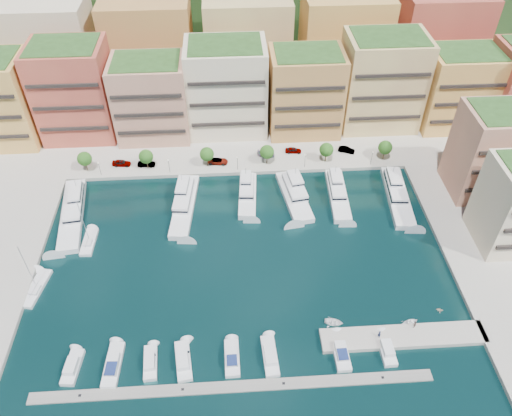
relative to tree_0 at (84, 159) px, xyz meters
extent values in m
plane|color=black|center=(40.00, -33.50, -4.74)|extent=(400.00, 400.00, 0.00)
cube|color=#9E998E|center=(40.00, 28.50, -4.74)|extent=(220.00, 64.00, 2.00)
cube|color=#1E3515|center=(40.00, 76.50, -4.74)|extent=(240.00, 40.00, 58.00)
cube|color=gray|center=(37.00, -63.50, -4.74)|extent=(72.00, 2.20, 0.35)
cube|color=#9E998E|center=(70.00, -55.50, -4.74)|extent=(32.00, 5.00, 2.00)
cube|color=#C75B42|center=(-4.00, 18.50, 9.26)|extent=(20.00, 16.00, 26.00)
cube|color=black|center=(-4.00, 10.25, 9.26)|extent=(18.40, 0.50, 0.90)
cube|color=#284B1E|center=(-4.00, 18.50, 22.66)|extent=(17.60, 14.08, 0.80)
cube|color=tan|center=(17.00, 16.50, 7.26)|extent=(20.00, 15.00, 22.00)
cube|color=black|center=(17.00, 8.75, 7.26)|extent=(18.40, 0.50, 0.90)
cube|color=#284B1E|center=(17.00, 16.50, 18.66)|extent=(17.60, 13.20, 0.80)
cube|color=beige|center=(38.00, 18.50, 8.76)|extent=(22.00, 16.00, 25.00)
cube|color=black|center=(38.00, 10.25, 8.76)|extent=(20.24, 0.50, 0.90)
cube|color=#284B1E|center=(38.00, 18.50, 21.66)|extent=(19.36, 14.08, 0.80)
cube|color=#BA8345|center=(60.00, 16.50, 7.76)|extent=(20.00, 15.00, 23.00)
cube|color=black|center=(60.00, 8.75, 7.76)|extent=(18.40, 0.50, 0.90)
cube|color=#284B1E|center=(60.00, 16.50, 19.66)|extent=(17.60, 13.20, 0.80)
cube|color=#F1DA7F|center=(82.00, 18.50, 9.26)|extent=(22.00, 16.00, 26.00)
cube|color=black|center=(82.00, 10.25, 9.26)|extent=(20.24, 0.50, 0.90)
cube|color=#284B1E|center=(82.00, 18.50, 22.66)|extent=(19.36, 14.08, 0.80)
cube|color=#E7AA54|center=(104.00, 16.50, 7.26)|extent=(20.00, 15.00, 22.00)
cube|color=black|center=(104.00, 8.75, 7.26)|extent=(18.40, 0.50, 0.90)
cube|color=#284B1E|center=(104.00, 16.50, 18.66)|extent=(17.60, 13.20, 0.80)
cube|color=tan|center=(102.00, -13.50, 7.26)|extent=(18.00, 14.00, 22.00)
cube|color=black|center=(102.00, -20.75, 7.26)|extent=(16.56, 0.50, 0.90)
cube|color=#284B1E|center=(102.00, -13.50, 18.66)|extent=(15.84, 12.32, 0.80)
cube|color=beige|center=(-15.00, 40.50, 11.26)|extent=(26.00, 18.00, 30.00)
cube|color=#BA8345|center=(15.00, 40.50, 11.26)|extent=(26.00, 18.00, 30.00)
cube|color=#F1DA7F|center=(45.00, 40.50, 11.26)|extent=(26.00, 18.00, 30.00)
cube|color=#E7AA54|center=(75.00, 40.50, 11.26)|extent=(26.00, 18.00, 30.00)
cube|color=#C75B42|center=(105.00, 40.50, 11.26)|extent=(26.00, 18.00, 30.00)
cylinder|color=#473323|center=(0.00, 0.00, -2.24)|extent=(0.24, 0.24, 3.00)
sphere|color=#204E16|center=(0.00, 0.00, 0.01)|extent=(3.80, 3.80, 3.80)
cylinder|color=#473323|center=(16.00, 0.00, -2.24)|extent=(0.24, 0.24, 3.00)
sphere|color=#204E16|center=(16.00, 0.00, 0.01)|extent=(3.80, 3.80, 3.80)
cylinder|color=#473323|center=(32.00, 0.00, -2.24)|extent=(0.24, 0.24, 3.00)
sphere|color=#204E16|center=(32.00, 0.00, 0.01)|extent=(3.80, 3.80, 3.80)
cylinder|color=#473323|center=(48.00, 0.00, -2.24)|extent=(0.24, 0.24, 3.00)
sphere|color=#204E16|center=(48.00, 0.00, 0.01)|extent=(3.80, 3.80, 3.80)
cylinder|color=#473323|center=(64.00, 0.00, -2.24)|extent=(0.24, 0.24, 3.00)
sphere|color=#204E16|center=(64.00, 0.00, 0.01)|extent=(3.80, 3.80, 3.80)
cylinder|color=#473323|center=(80.00, 0.00, -2.24)|extent=(0.24, 0.24, 3.00)
sphere|color=#204E16|center=(80.00, 0.00, 0.01)|extent=(3.80, 3.80, 3.80)
cylinder|color=black|center=(4.00, -2.30, -1.74)|extent=(0.10, 0.10, 4.00)
sphere|color=#FFF2CC|center=(4.00, -2.30, 0.31)|extent=(0.30, 0.30, 0.30)
cylinder|color=black|center=(22.00, -2.30, -1.74)|extent=(0.10, 0.10, 4.00)
sphere|color=#FFF2CC|center=(22.00, -2.30, 0.31)|extent=(0.30, 0.30, 0.30)
cylinder|color=black|center=(40.00, -2.30, -1.74)|extent=(0.10, 0.10, 4.00)
sphere|color=#FFF2CC|center=(40.00, -2.30, 0.31)|extent=(0.30, 0.30, 0.30)
cylinder|color=black|center=(58.00, -2.30, -1.74)|extent=(0.10, 0.10, 4.00)
sphere|color=#FFF2CC|center=(58.00, -2.30, 0.31)|extent=(0.30, 0.30, 0.30)
cylinder|color=black|center=(76.00, -2.30, -1.74)|extent=(0.10, 0.10, 4.00)
sphere|color=#FFF2CC|center=(76.00, -2.30, 0.31)|extent=(0.30, 0.30, 0.30)
cube|color=white|center=(-0.68, -17.03, -4.39)|extent=(7.81, 25.46, 2.30)
cube|color=white|center=(-0.68, -14.52, -2.34)|extent=(5.61, 14.16, 1.80)
cube|color=black|center=(-0.68, -14.52, -2.34)|extent=(5.68, 14.22, 0.55)
cube|color=white|center=(-0.68, -12.52, -0.74)|extent=(3.80, 7.81, 1.40)
cylinder|color=#B2B2B7|center=(-0.68, -11.01, 0.86)|extent=(0.14, 0.14, 1.80)
cube|color=white|center=(26.40, -15.66, -4.39)|extent=(6.76, 22.66, 2.30)
cube|color=white|center=(26.40, -13.43, -2.34)|extent=(4.95, 12.59, 1.80)
cube|color=black|center=(26.40, -13.43, -2.34)|extent=(5.01, 12.65, 0.55)
cube|color=white|center=(26.40, -11.64, -0.74)|extent=(3.39, 6.94, 1.40)
cylinder|color=#B2B2B7|center=(26.40, -10.30, 0.86)|extent=(0.14, 0.14, 1.80)
cube|color=white|center=(42.14, -12.70, -4.39)|extent=(5.38, 16.67, 2.30)
cube|color=white|center=(42.14, -11.06, -2.34)|extent=(4.09, 9.25, 1.80)
cube|color=black|center=(42.14, -11.06, -2.34)|extent=(4.15, 9.32, 0.55)
cube|color=white|center=(42.14, -9.75, -0.74)|extent=(2.87, 5.09, 1.40)
cylinder|color=#B2B2B7|center=(42.14, -8.77, 0.86)|extent=(0.14, 0.14, 1.80)
cube|color=white|center=(53.85, -13.95, -4.39)|extent=(7.79, 19.44, 2.30)
cube|color=white|center=(53.85, -12.06, -2.34)|extent=(5.63, 10.90, 1.80)
cube|color=black|center=(53.85, -12.06, -2.34)|extent=(5.70, 10.96, 0.55)
cube|color=white|center=(53.85, -10.55, -0.74)|extent=(3.83, 6.06, 1.40)
cylinder|color=#B2B2B7|center=(53.85, -9.41, 0.86)|extent=(0.14, 0.14, 1.80)
cube|color=black|center=(53.85, -13.95, -4.84)|extent=(7.85, 19.50, 0.35)
cube|color=white|center=(64.92, -14.09, -4.39)|extent=(5.25, 19.38, 2.30)
cube|color=white|center=(64.92, -12.18, -2.34)|extent=(4.05, 10.71, 1.80)
cube|color=black|center=(64.92, -12.18, -2.34)|extent=(4.11, 10.78, 0.55)
cube|color=white|center=(64.92, -10.64, -0.74)|extent=(2.87, 5.88, 1.40)
cylinder|color=#B2B2B7|center=(64.92, -9.49, 0.86)|extent=(0.14, 0.14, 1.80)
cube|color=white|center=(79.84, -15.66, -4.39)|extent=(6.85, 22.67, 2.30)
cube|color=white|center=(79.84, -13.43, -2.34)|extent=(5.09, 12.58, 1.80)
cube|color=black|center=(79.84, -13.43, -2.34)|extent=(5.16, 12.65, 0.55)
cube|color=white|center=(79.84, -11.64, -0.74)|extent=(3.53, 6.93, 1.40)
cylinder|color=#B2B2B7|center=(79.84, -10.30, 0.86)|extent=(0.14, 0.14, 1.80)
cube|color=white|center=(7.70, -58.00, -4.49)|extent=(3.27, 7.35, 1.40)
cube|color=white|center=(7.70, -58.36, -3.19)|extent=(2.33, 3.61, 1.10)
cube|color=black|center=(7.70, -56.93, -3.44)|extent=(1.84, 0.29, 0.55)
cube|color=white|center=(15.06, -58.00, -4.49)|extent=(3.26, 9.28, 1.40)
cube|color=white|center=(15.06, -58.46, -3.19)|extent=(2.40, 4.50, 1.10)
cube|color=black|center=(15.06, -56.63, -3.44)|extent=(2.00, 0.21, 0.55)
cube|color=navy|center=(15.06, -59.65, -2.59)|extent=(2.09, 2.85, 0.12)
cube|color=white|center=(21.86, -58.00, -4.49)|extent=(2.91, 7.20, 1.40)
cube|color=white|center=(21.86, -58.35, -3.19)|extent=(2.12, 3.51, 1.10)
cube|color=black|center=(21.86, -56.94, -3.44)|extent=(1.73, 0.23, 0.55)
cube|color=white|center=(27.92, -58.00, -4.49)|extent=(3.73, 8.48, 1.40)
cube|color=white|center=(27.92, -58.41, -3.19)|extent=(2.59, 4.18, 1.10)
cube|color=black|center=(27.92, -56.77, -3.44)|extent=(1.93, 0.35, 0.55)
cube|color=white|center=(36.92, -58.00, -4.49)|extent=(2.79, 7.58, 1.40)
cube|color=white|center=(36.92, -58.38, -3.19)|extent=(2.15, 3.65, 1.10)
cube|color=black|center=(36.92, -56.87, -3.44)|extent=(1.94, 0.12, 0.55)
cube|color=navy|center=(36.92, -59.36, -2.59)|extent=(1.92, 2.29, 0.12)
cube|color=white|center=(44.00, -58.00, -4.49)|extent=(3.05, 8.49, 1.40)
cube|color=white|center=(44.00, -58.42, -3.19)|extent=(2.24, 4.12, 1.10)
cube|color=black|center=(44.00, -56.75, -3.44)|extent=(1.86, 0.20, 0.55)
cube|color=white|center=(57.31, -58.00, -4.49)|extent=(2.81, 8.06, 1.40)
cube|color=white|center=(57.31, -58.40, -3.19)|extent=(2.16, 3.88, 1.10)
cube|color=black|center=(57.31, -56.80, -3.44)|extent=(1.94, 0.13, 0.55)
cube|color=navy|center=(57.31, -59.44, -2.59)|extent=(1.92, 2.43, 0.12)
cube|color=white|center=(66.03, -58.00, -4.49)|extent=(2.63, 7.09, 1.40)
cube|color=white|center=(66.03, -58.35, -3.19)|extent=(2.01, 3.42, 1.10)
cube|color=black|center=(66.03, -56.94, -3.44)|extent=(1.79, 0.14, 0.55)
cube|color=white|center=(-3.75, -39.00, -4.54)|extent=(4.69, 10.37, 1.20)
cube|color=white|center=(-3.75, -40.01, -3.64)|extent=(2.13, 2.78, 0.60)
cylinder|color=#B2B2B7|center=(-3.75, -38.50, 2.06)|extent=(0.14, 0.14, 12.00)
cylinder|color=#B2B2B7|center=(-3.75, -40.51, -2.94)|extent=(0.97, 4.44, 0.10)
cube|color=white|center=(4.95, -26.19, -4.54)|extent=(2.99, 8.48, 1.20)
cube|color=white|center=(4.95, -27.03, -3.64)|extent=(1.69, 2.15, 0.60)
cylinder|color=#B2B2B7|center=(4.95, -25.77, 2.06)|extent=(0.14, 0.14, 12.00)
cylinder|color=#B2B2B7|center=(4.95, -27.45, -2.94)|extent=(0.23, 3.78, 0.10)
imported|color=beige|center=(79.17, -49.69, -4.37)|extent=(1.68, 1.54, 0.74)
imported|color=white|center=(57.26, -51.33, -4.36)|extent=(4.22, 3.46, 0.76)
imported|color=white|center=(72.26, -52.50, -4.37)|extent=(4.26, 3.70, 0.74)
imported|color=gray|center=(8.84, 1.50, -2.91)|extent=(5.08, 2.46, 1.67)
imported|color=gray|center=(15.56, 0.78, -2.98)|extent=(4.70, 1.90, 1.52)
imported|color=gray|center=(34.81, 0.80, -3.00)|extent=(5.64, 3.22, 1.48)
imported|color=gray|center=(48.07, 3.34, -3.05)|extent=(5.10, 2.92, 1.39)
imported|color=gray|center=(55.75, 4.41, -2.98)|extent=(4.63, 2.25, 1.52)
imported|color=gray|center=(70.54, 3.66, -2.99)|extent=(4.80, 3.23, 1.50)
imported|color=#232B47|center=(65.11, -55.53, -2.84)|extent=(0.66, 0.78, 1.81)
imported|color=#4A322C|center=(72.42, -53.77, -2.92)|extent=(1.01, 1.00, 1.65)
camera|label=1|loc=(38.27, -107.24, 79.17)|focal=35.00mm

